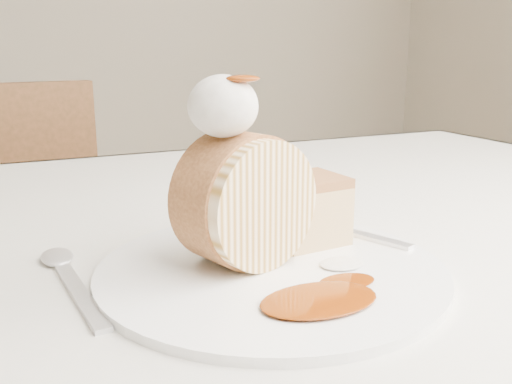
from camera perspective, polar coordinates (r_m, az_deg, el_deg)
name	(u,v)px	position (r m, az deg, el deg)	size (l,w,h in m)	color
table	(243,287)	(0.70, -1.35, -9.49)	(1.40, 0.90, 0.75)	beige
chair_far	(1,243)	(1.46, -24.15, -4.70)	(0.46, 0.46, 0.87)	brown
plate	(271,270)	(0.50, 1.54, -7.80)	(0.30, 0.30, 0.01)	white
roulade_slice	(246,201)	(0.49, -1.04, -0.88)	(0.11, 0.11, 0.06)	#FCE0AF
cake_chunk	(306,214)	(0.55, 5.05, -2.17)	(0.07, 0.06, 0.06)	#AE7141
whipped_cream	(223,106)	(0.47, -3.32, 8.57)	(0.06, 0.06, 0.05)	white
caramel_drizzle	(243,70)	(0.46, -1.35, 12.07)	(0.03, 0.02, 0.01)	#732904
caramel_pool	(319,300)	(0.43, 6.32, -10.64)	(0.09, 0.06, 0.00)	#732904
fork	(353,233)	(0.58, 9.72, -4.05)	(0.02, 0.18, 0.00)	silver
spoon	(81,295)	(0.48, -17.14, -9.80)	(0.03, 0.17, 0.00)	silver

